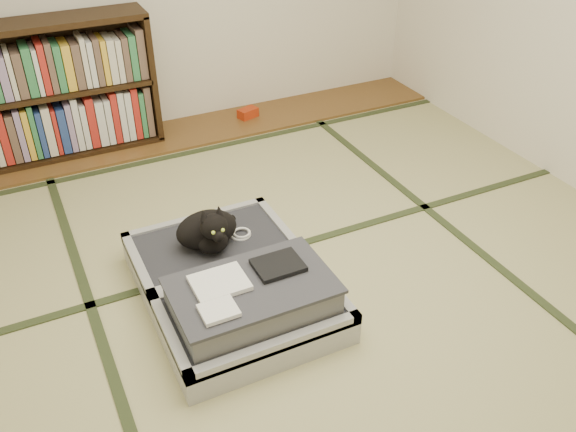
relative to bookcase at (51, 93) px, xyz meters
name	(u,v)px	position (x,y,z in m)	size (l,w,h in m)	color
floor	(310,295)	(0.85, -2.07, -0.45)	(4.50, 4.50, 0.00)	tan
wood_strip	(185,133)	(0.85, -0.07, -0.44)	(4.00, 0.50, 0.02)	brown
red_item	(248,113)	(1.38, -0.04, -0.40)	(0.15, 0.09, 0.07)	#B02C0E
tatami_borders	(269,242)	(0.85, -1.58, -0.45)	(4.00, 4.50, 0.01)	#2D381E
bookcase	(51,93)	(0.00, 0.00, 0.00)	(1.35, 0.31, 0.92)	black
suitcase	(235,286)	(0.50, -1.97, -0.34)	(0.81, 1.08, 0.32)	#A8A8AD
cat	(209,230)	(0.48, -1.68, -0.19)	(0.36, 0.36, 0.29)	black
cable_coil	(241,234)	(0.66, -1.65, -0.28)	(0.11, 0.11, 0.03)	white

